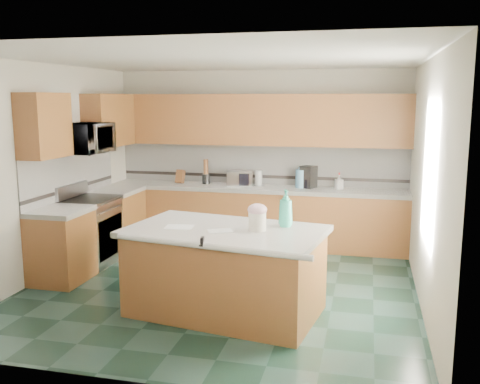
% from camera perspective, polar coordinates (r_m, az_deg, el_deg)
% --- Properties ---
extents(floor, '(4.60, 4.60, 0.00)m').
position_cam_1_polar(floor, '(6.60, -2.01, -10.08)').
color(floor, black).
rests_on(floor, ground).
extents(ceiling, '(4.60, 4.60, 0.00)m').
position_cam_1_polar(ceiling, '(6.22, -2.16, 13.99)').
color(ceiling, white).
rests_on(ceiling, ground).
extents(wall_back, '(4.60, 0.04, 2.70)m').
position_cam_1_polar(wall_back, '(8.51, 2.12, 3.78)').
color(wall_back, beige).
rests_on(wall_back, ground).
extents(wall_front, '(4.60, 0.04, 2.70)m').
position_cam_1_polar(wall_front, '(4.12, -10.79, -2.96)').
color(wall_front, beige).
rests_on(wall_front, ground).
extents(wall_left, '(0.04, 4.60, 2.70)m').
position_cam_1_polar(wall_left, '(7.24, -20.07, 2.12)').
color(wall_left, beige).
rests_on(wall_left, ground).
extents(wall_right, '(0.04, 4.60, 2.70)m').
position_cam_1_polar(wall_right, '(6.08, 19.49, 0.76)').
color(wall_right, beige).
rests_on(wall_right, ground).
extents(back_base_cab, '(4.60, 0.60, 0.86)m').
position_cam_1_polar(back_base_cab, '(8.35, 1.65, -2.73)').
color(back_base_cab, brown).
rests_on(back_base_cab, ground).
extents(back_countertop, '(4.60, 0.64, 0.06)m').
position_cam_1_polar(back_countertop, '(8.26, 1.66, 0.38)').
color(back_countertop, white).
rests_on(back_countertop, back_base_cab).
extents(back_upper_cab, '(4.60, 0.33, 0.78)m').
position_cam_1_polar(back_upper_cab, '(8.29, 1.90, 7.71)').
color(back_upper_cab, brown).
rests_on(back_upper_cab, wall_back).
extents(back_backsplash, '(4.60, 0.02, 0.63)m').
position_cam_1_polar(back_backsplash, '(8.49, 2.08, 2.99)').
color(back_backsplash, silver).
rests_on(back_backsplash, back_countertop).
extents(back_accent_band, '(4.60, 0.01, 0.05)m').
position_cam_1_polar(back_accent_band, '(8.51, 2.06, 1.68)').
color(back_accent_band, black).
rests_on(back_accent_band, back_countertop).
extents(left_base_cab_rear, '(0.60, 0.82, 0.86)m').
position_cam_1_polar(left_base_cab_rear, '(8.34, -12.98, -3.00)').
color(left_base_cab_rear, brown).
rests_on(left_base_cab_rear, ground).
extents(left_counter_rear, '(0.64, 0.82, 0.06)m').
position_cam_1_polar(left_counter_rear, '(8.25, -13.10, 0.11)').
color(left_counter_rear, white).
rests_on(left_counter_rear, left_base_cab_rear).
extents(left_base_cab_front, '(0.60, 0.72, 0.86)m').
position_cam_1_polar(left_base_cab_front, '(7.05, -18.52, -5.63)').
color(left_base_cab_front, brown).
rests_on(left_base_cab_front, ground).
extents(left_counter_front, '(0.64, 0.72, 0.06)m').
position_cam_1_polar(left_counter_front, '(6.95, -18.73, -1.97)').
color(left_counter_front, white).
rests_on(left_counter_front, left_base_cab_front).
extents(left_backsplash, '(0.02, 2.30, 0.63)m').
position_cam_1_polar(left_backsplash, '(7.70, -17.57, 1.82)').
color(left_backsplash, silver).
rests_on(left_backsplash, wall_left).
extents(left_accent_band, '(0.01, 2.30, 0.05)m').
position_cam_1_polar(left_accent_band, '(7.73, -17.46, 0.39)').
color(left_accent_band, black).
rests_on(left_accent_band, wall_left).
extents(left_upper_cab_rear, '(0.33, 1.09, 0.78)m').
position_cam_1_polar(left_upper_cab_rear, '(8.33, -13.80, 7.44)').
color(left_upper_cab_rear, brown).
rests_on(left_upper_cab_rear, wall_left).
extents(left_upper_cab_front, '(0.33, 0.72, 0.78)m').
position_cam_1_polar(left_upper_cab_front, '(6.89, -20.17, 6.68)').
color(left_upper_cab_front, brown).
rests_on(left_upper_cab_front, wall_left).
extents(range_body, '(0.60, 0.76, 0.88)m').
position_cam_1_polar(range_body, '(7.66, -15.60, -4.18)').
color(range_body, '#B7B7BC').
rests_on(range_body, ground).
extents(range_oven_door, '(0.02, 0.68, 0.55)m').
position_cam_1_polar(range_oven_door, '(7.54, -13.65, -4.64)').
color(range_oven_door, black).
rests_on(range_oven_door, range_body).
extents(range_cooktop, '(0.62, 0.78, 0.04)m').
position_cam_1_polar(range_cooktop, '(7.57, -15.76, -0.80)').
color(range_cooktop, black).
rests_on(range_cooktop, range_body).
extents(range_handle, '(0.02, 0.66, 0.02)m').
position_cam_1_polar(range_handle, '(7.44, -13.57, -1.82)').
color(range_handle, '#B7B7BC').
rests_on(range_handle, range_body).
extents(range_backguard, '(0.06, 0.76, 0.18)m').
position_cam_1_polar(range_backguard, '(7.68, -17.50, 0.17)').
color(range_backguard, '#B7B7BC').
rests_on(range_backguard, range_body).
extents(microwave, '(0.50, 0.73, 0.41)m').
position_cam_1_polar(microwave, '(7.46, -16.06, 5.50)').
color(microwave, '#B7B7BC').
rests_on(microwave, wall_left).
extents(island_base, '(2.07, 1.39, 0.86)m').
position_cam_1_polar(island_base, '(5.73, -1.57, -8.68)').
color(island_base, brown).
rests_on(island_base, ground).
extents(island_top, '(2.18, 1.50, 0.06)m').
position_cam_1_polar(island_top, '(5.60, -1.59, -4.21)').
color(island_top, white).
rests_on(island_top, island_base).
extents(island_bullnose, '(2.00, 0.38, 0.06)m').
position_cam_1_polar(island_bullnose, '(5.04, -3.37, -5.82)').
color(island_bullnose, white).
rests_on(island_bullnose, island_base).
extents(treat_jar, '(0.21, 0.21, 0.19)m').
position_cam_1_polar(treat_jar, '(5.49, 1.85, -3.16)').
color(treat_jar, white).
rests_on(treat_jar, island_top).
extents(treat_jar_lid, '(0.20, 0.20, 0.12)m').
position_cam_1_polar(treat_jar_lid, '(5.46, 1.86, -1.89)').
color(treat_jar_lid, '#EDB8C7').
rests_on(treat_jar_lid, treat_jar).
extents(treat_jar_knob, '(0.06, 0.02, 0.02)m').
position_cam_1_polar(treat_jar_knob, '(5.46, 1.86, -1.44)').
color(treat_jar_knob, tan).
rests_on(treat_jar_knob, treat_jar_lid).
extents(treat_jar_knob_end_l, '(0.03, 0.03, 0.03)m').
position_cam_1_polar(treat_jar_knob_end_l, '(5.46, 1.53, -1.42)').
color(treat_jar_knob_end_l, tan).
rests_on(treat_jar_knob_end_l, treat_jar_lid).
extents(treat_jar_knob_end_r, '(0.03, 0.03, 0.03)m').
position_cam_1_polar(treat_jar_knob_end_r, '(5.45, 2.20, -1.45)').
color(treat_jar_knob_end_r, tan).
rests_on(treat_jar_knob_end_r, treat_jar_lid).
extents(soap_bottle_island, '(0.20, 0.20, 0.39)m').
position_cam_1_polar(soap_bottle_island, '(5.66, 4.90, -1.74)').
color(soap_bottle_island, '#31B296').
rests_on(soap_bottle_island, island_top).
extents(paper_sheet_a, '(0.31, 0.28, 0.00)m').
position_cam_1_polar(paper_sheet_a, '(5.50, -2.14, -4.15)').
color(paper_sheet_a, white).
rests_on(paper_sheet_a, island_top).
extents(paper_sheet_b, '(0.32, 0.26, 0.00)m').
position_cam_1_polar(paper_sheet_b, '(5.69, -6.50, -3.71)').
color(paper_sheet_b, white).
rests_on(paper_sheet_b, island_top).
extents(clamp_body, '(0.04, 0.09, 0.08)m').
position_cam_1_polar(clamp_body, '(5.07, -4.06, -5.27)').
color(clamp_body, black).
rests_on(clamp_body, island_top).
extents(clamp_handle, '(0.01, 0.06, 0.01)m').
position_cam_1_polar(clamp_handle, '(5.03, -4.24, -5.64)').
color(clamp_handle, black).
rests_on(clamp_handle, island_top).
extents(knife_block, '(0.14, 0.17, 0.23)m').
position_cam_1_polar(knife_block, '(8.63, -6.40, 1.65)').
color(knife_block, '#472814').
rests_on(knife_block, back_countertop).
extents(utensil_crock, '(0.13, 0.13, 0.16)m').
position_cam_1_polar(utensil_crock, '(8.53, -3.65, 1.41)').
color(utensil_crock, black).
rests_on(utensil_crock, back_countertop).
extents(utensil_bundle, '(0.07, 0.07, 0.23)m').
position_cam_1_polar(utensil_bundle, '(8.50, -3.67, 2.72)').
color(utensil_bundle, '#472814').
rests_on(utensil_bundle, utensil_crock).
extents(toaster_oven, '(0.43, 0.33, 0.23)m').
position_cam_1_polar(toaster_oven, '(8.34, -0.02, 1.47)').
color(toaster_oven, '#B7B7BC').
rests_on(toaster_oven, back_countertop).
extents(toaster_oven_door, '(0.35, 0.01, 0.19)m').
position_cam_1_polar(toaster_oven_door, '(8.22, -0.22, 1.35)').
color(toaster_oven_door, black).
rests_on(toaster_oven_door, toaster_oven).
extents(paper_towel, '(0.11, 0.11, 0.24)m').
position_cam_1_polar(paper_towel, '(8.33, 2.01, 1.50)').
color(paper_towel, white).
rests_on(paper_towel, back_countertop).
extents(paper_towel_base, '(0.16, 0.16, 0.01)m').
position_cam_1_polar(paper_towel_base, '(8.35, 2.01, 0.74)').
color(paper_towel_base, '#B7B7BC').
rests_on(paper_towel_base, back_countertop).
extents(water_jug, '(0.17, 0.17, 0.28)m').
position_cam_1_polar(water_jug, '(8.18, 6.51, 1.42)').
color(water_jug, '#639FC4').
rests_on(water_jug, back_countertop).
extents(water_jug_neck, '(0.08, 0.08, 0.04)m').
position_cam_1_polar(water_jug_neck, '(8.16, 6.53, 2.51)').
color(water_jug_neck, '#639FC4').
rests_on(water_jug_neck, water_jug).
extents(coffee_maker, '(0.27, 0.28, 0.33)m').
position_cam_1_polar(coffee_maker, '(8.19, 7.31, 1.61)').
color(coffee_maker, black).
rests_on(coffee_maker, back_countertop).
extents(coffee_carafe, '(0.14, 0.14, 0.14)m').
position_cam_1_polar(coffee_carafe, '(8.15, 7.26, 0.88)').
color(coffee_carafe, black).
rests_on(coffee_carafe, back_countertop).
extents(soap_bottle_back, '(0.14, 0.14, 0.22)m').
position_cam_1_polar(soap_bottle_back, '(8.13, 10.52, 1.06)').
color(soap_bottle_back, white).
rests_on(soap_bottle_back, back_countertop).
extents(soap_back_cap, '(0.02, 0.02, 0.03)m').
position_cam_1_polar(soap_back_cap, '(8.11, 10.55, 1.94)').
color(soap_back_cap, red).
rests_on(soap_back_cap, soap_bottle_back).
extents(window_light_proxy, '(0.02, 1.40, 1.10)m').
position_cam_1_polar(window_light_proxy, '(5.86, 19.48, 1.92)').
color(window_light_proxy, white).
rests_on(window_light_proxy, wall_right).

